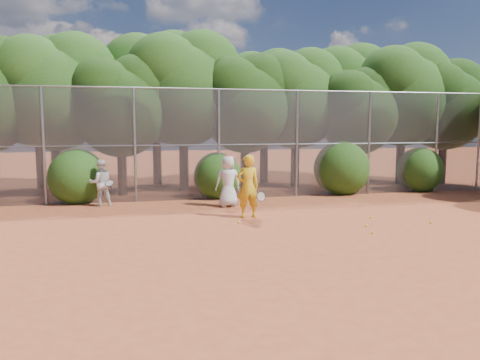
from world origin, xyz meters
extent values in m
plane|color=#A04424|center=(0.00, 0.00, 0.00)|extent=(80.00, 80.00, 0.00)
cylinder|color=gray|center=(-7.00, 6.00, 2.00)|extent=(0.09, 0.09, 4.00)
cylinder|color=gray|center=(-4.00, 6.00, 2.00)|extent=(0.09, 0.09, 4.00)
cylinder|color=gray|center=(-1.00, 6.00, 2.00)|extent=(0.09, 0.09, 4.00)
cylinder|color=gray|center=(2.00, 6.00, 2.00)|extent=(0.09, 0.09, 4.00)
cylinder|color=gray|center=(5.00, 6.00, 2.00)|extent=(0.09, 0.09, 4.00)
cylinder|color=gray|center=(8.00, 6.00, 2.00)|extent=(0.09, 0.09, 4.00)
cylinder|color=gray|center=(0.00, 6.00, 4.00)|extent=(20.00, 0.05, 0.05)
cylinder|color=gray|center=(0.00, 6.00, 2.00)|extent=(20.00, 0.04, 0.04)
cube|color=slate|center=(0.00, 6.00, 2.00)|extent=(20.00, 0.02, 4.00)
cylinder|color=gray|center=(10.00, 6.00, 2.00)|extent=(0.09, 0.09, 4.00)
sphere|color=black|center=(-8.74, 8.38, 4.47)|extent=(3.05, 3.05, 3.05)
cylinder|color=black|center=(-7.00, 8.50, 1.26)|extent=(0.38, 0.38, 2.52)
sphere|color=#1E4310|center=(-7.00, 8.50, 3.73)|extent=(4.03, 4.03, 4.03)
sphere|color=#1E4310|center=(-6.19, 8.90, 4.74)|extent=(3.23, 3.23, 3.23)
sphere|color=#1E4310|center=(-7.71, 8.20, 4.54)|extent=(3.02, 3.02, 3.02)
cylinder|color=black|center=(-4.50, 7.80, 1.08)|extent=(0.36, 0.36, 2.17)
sphere|color=black|center=(-4.50, 7.80, 3.21)|extent=(3.47, 3.47, 3.47)
sphere|color=black|center=(-3.81, 8.15, 4.08)|extent=(2.78, 2.78, 2.78)
sphere|color=black|center=(-5.11, 7.54, 3.91)|extent=(2.60, 2.60, 2.60)
cylinder|color=black|center=(-2.00, 8.80, 1.33)|extent=(0.39, 0.39, 2.66)
sphere|color=#1E4310|center=(-2.00, 8.80, 3.94)|extent=(4.26, 4.26, 4.26)
sphere|color=#1E4310|center=(-1.15, 9.23, 5.00)|extent=(3.40, 3.40, 3.40)
sphere|color=#1E4310|center=(-2.74, 8.48, 4.79)|extent=(3.19, 3.19, 3.19)
cylinder|color=black|center=(0.50, 8.20, 1.14)|extent=(0.37, 0.37, 2.27)
sphere|color=black|center=(0.50, 8.20, 3.37)|extent=(3.64, 3.64, 3.64)
sphere|color=black|center=(1.23, 8.56, 4.28)|extent=(2.91, 2.91, 2.91)
sphere|color=black|center=(-0.14, 7.93, 4.10)|extent=(2.73, 2.73, 2.73)
cylinder|color=black|center=(3.00, 9.00, 1.22)|extent=(0.38, 0.38, 2.45)
sphere|color=#1E4310|center=(3.00, 9.00, 3.63)|extent=(3.92, 3.92, 3.92)
sphere|color=#1E4310|center=(3.78, 9.39, 4.61)|extent=(3.14, 3.14, 3.14)
sphere|color=#1E4310|center=(2.31, 8.71, 4.41)|extent=(2.94, 2.94, 2.94)
cylinder|color=black|center=(5.50, 8.00, 1.05)|extent=(0.36, 0.36, 2.10)
sphere|color=black|center=(5.50, 8.00, 3.11)|extent=(3.36, 3.36, 3.36)
sphere|color=black|center=(6.17, 8.34, 3.95)|extent=(2.69, 2.69, 2.69)
sphere|color=black|center=(4.91, 7.75, 3.78)|extent=(2.52, 2.52, 2.52)
cylinder|color=black|center=(8.00, 8.60, 1.29)|extent=(0.39, 0.39, 2.59)
sphere|color=#1E4310|center=(8.00, 8.60, 3.83)|extent=(4.14, 4.14, 4.14)
sphere|color=#1E4310|center=(8.83, 9.01, 4.87)|extent=(3.32, 3.32, 3.32)
sphere|color=#1E4310|center=(7.27, 8.29, 4.66)|extent=(3.11, 3.11, 3.11)
cylinder|color=black|center=(10.00, 8.30, 1.15)|extent=(0.37, 0.37, 2.31)
sphere|color=black|center=(10.00, 8.30, 3.42)|extent=(3.70, 3.70, 3.70)
sphere|color=black|center=(10.74, 8.67, 4.34)|extent=(2.96, 2.96, 2.96)
sphere|color=black|center=(9.35, 8.02, 4.16)|extent=(2.77, 2.77, 2.77)
cylinder|color=black|center=(-8.00, 10.80, 1.31)|extent=(0.39, 0.39, 2.62)
sphere|color=#1E4310|center=(-8.00, 10.80, 3.88)|extent=(4.20, 4.20, 4.20)
sphere|color=#1E4310|center=(-7.16, 11.22, 4.94)|extent=(3.36, 3.36, 3.36)
sphere|color=#1E4310|center=(-8.73, 10.49, 4.72)|extent=(3.15, 3.15, 3.15)
cylinder|color=black|center=(-3.00, 11.00, 1.40)|extent=(0.40, 0.40, 2.80)
sphere|color=#1E4310|center=(-3.00, 11.00, 4.14)|extent=(4.48, 4.48, 4.48)
sphere|color=#1E4310|center=(-2.10, 11.45, 5.26)|extent=(3.58, 3.58, 3.58)
sphere|color=#1E4310|center=(-3.78, 10.66, 5.04)|extent=(3.36, 3.36, 3.36)
cylinder|color=black|center=(2.00, 10.60, 1.26)|extent=(0.38, 0.38, 2.52)
sphere|color=#1E4310|center=(2.00, 10.60, 3.73)|extent=(4.03, 4.03, 4.03)
sphere|color=#1E4310|center=(2.81, 11.00, 4.74)|extent=(3.23, 3.23, 3.23)
sphere|color=#1E4310|center=(1.29, 10.30, 4.54)|extent=(3.02, 3.02, 3.02)
cylinder|color=black|center=(6.50, 11.20, 1.36)|extent=(0.40, 0.40, 2.73)
sphere|color=#1E4310|center=(6.50, 11.20, 4.04)|extent=(4.37, 4.37, 4.37)
sphere|color=#1E4310|center=(7.37, 11.64, 5.13)|extent=(3.49, 3.49, 3.49)
sphere|color=#1E4310|center=(5.74, 10.87, 4.91)|extent=(3.28, 3.28, 3.28)
sphere|color=#1E4310|center=(-6.00, 6.30, 1.00)|extent=(2.00, 2.00, 2.00)
sphere|color=#1E4310|center=(-1.00, 6.30, 0.90)|extent=(1.80, 1.80, 1.80)
sphere|color=#1E4310|center=(4.00, 6.30, 1.10)|extent=(2.20, 2.20, 2.20)
sphere|color=#1E4310|center=(7.50, 6.30, 0.95)|extent=(1.90, 1.90, 1.90)
imported|color=gold|center=(-0.81, 2.30, 0.93)|extent=(0.70, 0.47, 1.86)
torus|color=black|center=(-0.46, 2.10, 0.65)|extent=(0.32, 0.16, 0.30)
cylinder|color=black|center=(-0.51, 2.31, 0.60)|extent=(0.10, 0.28, 0.09)
imported|color=silver|center=(-1.00, 4.30, 0.86)|extent=(0.87, 0.59, 1.72)
ellipsoid|color=red|center=(-1.00, 4.30, 1.68)|extent=(0.22, 0.22, 0.13)
sphere|color=yellow|center=(-0.70, 4.10, 0.85)|extent=(0.07, 0.07, 0.07)
imported|color=silver|center=(-5.15, 5.40, 0.78)|extent=(0.86, 0.72, 1.56)
torus|color=black|center=(-4.85, 5.10, 0.80)|extent=(0.36, 0.33, 0.21)
cylinder|color=black|center=(-4.81, 5.24, 0.63)|extent=(0.09, 0.21, 0.23)
sphere|color=yellow|center=(2.01, 0.42, 0.03)|extent=(0.07, 0.07, 0.07)
sphere|color=yellow|center=(2.69, 1.44, 0.03)|extent=(0.07, 0.07, 0.07)
sphere|color=yellow|center=(1.73, -0.41, 0.03)|extent=(0.07, 0.07, 0.07)
sphere|color=yellow|center=(3.94, 0.38, 0.03)|extent=(0.07, 0.07, 0.07)
sphere|color=yellow|center=(-1.25, 1.58, 0.03)|extent=(0.07, 0.07, 0.07)
sphere|color=yellow|center=(3.68, 4.28, 0.03)|extent=(0.07, 0.07, 0.07)
camera|label=1|loc=(-4.02, -10.84, 2.70)|focal=35.00mm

